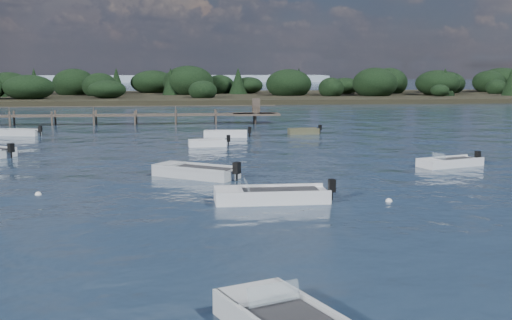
{
  "coord_description": "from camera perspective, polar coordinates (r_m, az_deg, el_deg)",
  "views": [
    {
      "loc": [
        -3.19,
        -21.29,
        6.24
      ],
      "look_at": [
        0.47,
        14.0,
        1.0
      ],
      "focal_mm": 45.0,
      "sensor_mm": 36.0,
      "label": 1
    }
  ],
  "objects": [
    {
      "name": "dinghy_mid_grey",
      "position": [
        36.34,
        -5.37,
        -1.23
      ],
      "size": [
        5.02,
        4.24,
        1.33
      ],
      "color": "#B8BEC0",
      "rests_on": "ground"
    },
    {
      "name": "tender_far_grey_b",
      "position": [
        59.07,
        4.25,
        2.46
      ],
      "size": [
        3.13,
        1.31,
        1.06
      ],
      "color": "#616041",
      "rests_on": "ground"
    },
    {
      "name": "jetty",
      "position": [
        71.91,
        -20.9,
        3.66
      ],
      "size": [
        64.5,
        3.2,
        3.4
      ],
      "color": "brown",
      "rests_on": "ground"
    },
    {
      "name": "buoy_c",
      "position": [
        33.01,
        -18.79,
        -2.95
      ],
      "size": [
        0.32,
        0.32,
        0.32
      ],
      "primitive_type": "sphere",
      "color": "silver",
      "rests_on": "ground"
    },
    {
      "name": "buoy_b",
      "position": [
        30.35,
        11.73,
        -3.64
      ],
      "size": [
        0.32,
        0.32,
        0.32
      ],
      "primitive_type": "sphere",
      "color": "silver",
      "rests_on": "ground"
    },
    {
      "name": "dinghy_extra_b",
      "position": [
        61.65,
        -20.56,
        2.2
      ],
      "size": [
        4.65,
        2.24,
        1.14
      ],
      "color": "#B8BEC0",
      "rests_on": "ground"
    },
    {
      "name": "tender_far_white",
      "position": [
        49.95,
        -4.34,
        1.38
      ],
      "size": [
        3.28,
        1.37,
        1.11
      ],
      "color": "silver",
      "rests_on": "ground"
    },
    {
      "name": "far_headland",
      "position": [
        124.6,
        7.2,
        6.37
      ],
      "size": [
        190.0,
        40.0,
        5.8
      ],
      "color": "black",
      "rests_on": "ground"
    },
    {
      "name": "dinghy_mid_white_b",
      "position": [
        41.84,
        16.84,
        -0.34
      ],
      "size": [
        4.52,
        2.85,
        1.11
      ],
      "color": "silver",
      "rests_on": "ground"
    },
    {
      "name": "ground",
      "position": [
        81.59,
        -3.67,
        4.0
      ],
      "size": [
        400.0,
        400.0,
        0.0
      ],
      "primitive_type": "plane",
      "color": "#182739",
      "rests_on": "ground"
    },
    {
      "name": "dinghy_mid_white_a",
      "position": [
        29.73,
        1.33,
        -3.38
      ],
      "size": [
        5.64,
        2.03,
        1.32
      ],
      "color": "silver",
      "rests_on": "ground"
    },
    {
      "name": "dinghy_extra_a",
      "position": [
        56.46,
        -2.71,
        2.22
      ],
      "size": [
        4.2,
        1.59,
        1.17
      ],
      "color": "silver",
      "rests_on": "ground"
    }
  ]
}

